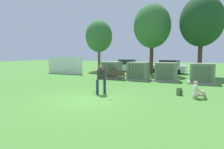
# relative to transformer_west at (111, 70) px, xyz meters

# --- Properties ---
(ground_plane) EXTENTS (96.00, 96.00, 0.00)m
(ground_plane) POSITION_rel_transformer_west_xyz_m (2.38, -8.88, -0.79)
(ground_plane) COLOR #478433
(fence_panel) EXTENTS (4.80, 0.12, 2.00)m
(fence_panel) POSITION_rel_transformer_west_xyz_m (-6.76, 1.62, 0.21)
(fence_panel) COLOR white
(fence_panel) RESTS_ON ground
(transformer_west) EXTENTS (2.10, 1.70, 1.62)m
(transformer_west) POSITION_rel_transformer_west_xyz_m (0.00, 0.00, 0.00)
(transformer_west) COLOR #9E9B93
(transformer_west) RESTS_ON ground
(transformer_mid_west) EXTENTS (2.10, 1.70, 1.62)m
(transformer_mid_west) POSITION_rel_transformer_west_xyz_m (2.74, -0.10, 0.00)
(transformer_mid_west) COLOR #9E9B93
(transformer_mid_west) RESTS_ON ground
(transformer_mid_east) EXTENTS (2.10, 1.70, 1.62)m
(transformer_mid_east) POSITION_rel_transformer_west_xyz_m (5.22, 0.17, 0.00)
(transformer_mid_east) COLOR #9E9B93
(transformer_mid_east) RESTS_ON ground
(transformer_east) EXTENTS (2.10, 1.70, 1.62)m
(transformer_east) POSITION_rel_transformer_west_xyz_m (8.07, -0.09, 0.00)
(transformer_east) COLOR #9E9B93
(transformer_east) RESTS_ON ground
(park_bench) EXTENTS (1.83, 0.58, 0.92)m
(park_bench) POSITION_rel_transformer_west_xyz_m (0.91, -0.96, -0.25)
(park_bench) COLOR #4C3828
(park_bench) RESTS_ON ground
(batter) EXTENTS (1.41, 1.20, 1.74)m
(batter) POSITION_rel_transformer_west_xyz_m (2.40, -7.10, 0.19)
(batter) COLOR #282D4C
(batter) RESTS_ON ground
(sports_ball) EXTENTS (0.09, 0.09, 0.09)m
(sports_ball) POSITION_rel_transformer_west_xyz_m (3.56, -8.23, -0.74)
(sports_ball) COLOR white
(sports_ball) RESTS_ON ground
(seated_spectator) EXTENTS (0.77, 0.61, 0.96)m
(seated_spectator) POSITION_rel_transformer_west_xyz_m (7.72, -6.14, -0.41)
(seated_spectator) COLOR tan
(seated_spectator) RESTS_ON ground
(backpack) EXTENTS (0.34, 0.37, 0.44)m
(backpack) POSITION_rel_transformer_west_xyz_m (6.77, -5.59, -0.57)
(backpack) COLOR #4C723F
(backpack) RESTS_ON ground
(tree_left) EXTENTS (3.59, 3.59, 6.87)m
(tree_left) POSITION_rel_transformer_west_xyz_m (-4.60, 6.36, 3.92)
(tree_left) COLOR brown
(tree_left) RESTS_ON ground
(tree_center_left) EXTENTS (4.22, 4.22, 8.07)m
(tree_center_left) POSITION_rel_transformer_west_xyz_m (2.78, 5.34, 4.74)
(tree_center_left) COLOR #4C3828
(tree_center_left) RESTS_ON ground
(tree_center_right) EXTENTS (4.32, 4.32, 8.25)m
(tree_center_right) POSITION_rel_transformer_west_xyz_m (7.93, 4.89, 4.87)
(tree_center_right) COLOR #4C3828
(tree_center_right) RESTS_ON ground
(parked_car_leftmost) EXTENTS (4.35, 2.23, 1.62)m
(parked_car_leftmost) POSITION_rel_transformer_west_xyz_m (-0.98, 7.31, -0.04)
(parked_car_leftmost) COLOR silver
(parked_car_leftmost) RESTS_ON ground
(parked_car_left_of_center) EXTENTS (4.38, 2.31, 1.62)m
(parked_car_left_of_center) POSITION_rel_transformer_west_xyz_m (4.52, 7.11, -0.04)
(parked_car_left_of_center) COLOR silver
(parked_car_left_of_center) RESTS_ON ground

